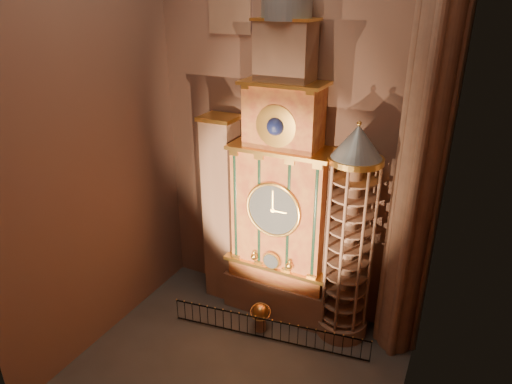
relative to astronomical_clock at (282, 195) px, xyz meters
The scene contains 10 objects.
floor 8.32m from the astronomical_clock, 90.00° to the right, with size 14.00×14.00×0.00m, color #383330.
wall_back 4.45m from the astronomical_clock, 90.00° to the left, with size 22.00×22.00×0.00m, color brown.
wall_left 9.61m from the astronomical_clock, 144.66° to the right, with size 22.00×22.00×0.00m, color brown.
wall_right 9.61m from the astronomical_clock, 35.34° to the right, with size 22.00×22.00×0.00m, color brown.
astronomical_clock is the anchor object (origin of this frame).
portrait_tower 3.73m from the astronomical_clock, behind, with size 1.80×1.60×10.20m.
stair_turret 3.78m from the astronomical_clock, ahead, with size 2.50×2.50×10.80m.
gothic_pier 7.48m from the astronomical_clock, ahead, with size 2.04×2.04×22.00m.
celestial_globe 6.12m from the astronomical_clock, 94.38° to the right, with size 1.32×1.28×1.50m.
iron_railing 6.57m from the astronomical_clock, 78.56° to the right, with size 9.70×1.42×1.17m.
Camera 1 is at (7.83, -13.66, 15.58)m, focal length 32.00 mm.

